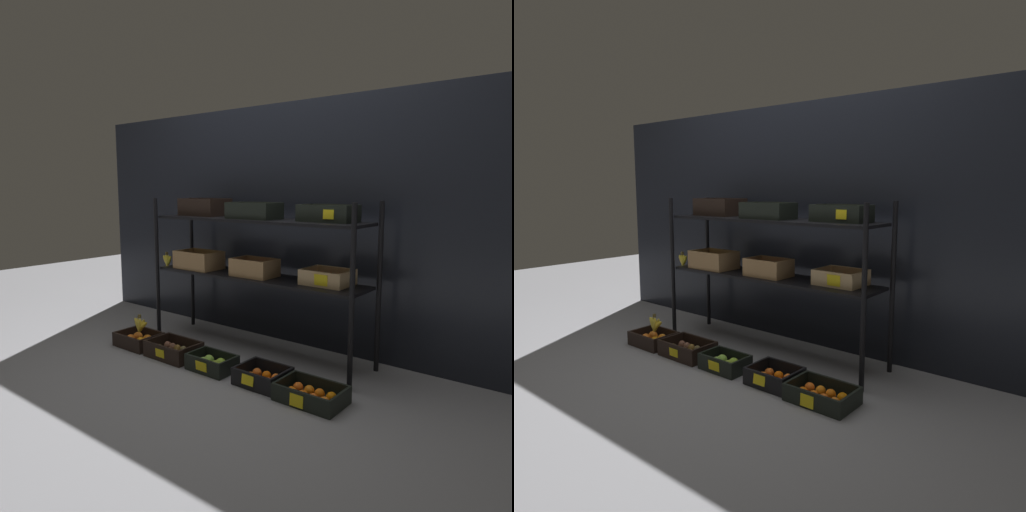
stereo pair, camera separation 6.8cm
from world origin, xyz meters
TOP-DOWN VIEW (x-y plane):
  - ground_plane at (0.00, 0.00)m, footprint 10.00×10.00m
  - storefront_wall at (0.00, 0.39)m, footprint 4.10×0.12m
  - display_rack at (-0.02, 0.01)m, footprint 1.81×0.42m
  - crate_ground_orange at (-0.77, -0.45)m, footprint 0.32×0.24m
  - crate_ground_kiwi at (-0.39, -0.45)m, footprint 0.37×0.25m
  - crate_ground_apple_green at (-0.01, -0.46)m, footprint 0.31×0.21m
  - crate_ground_tangerine at (0.39, -0.43)m, footprint 0.30×0.25m
  - crate_ground_rightmost_tangerine at (0.75, -0.46)m, footprint 0.38×0.25m
  - banana_bunch_loose at (-0.75, -0.46)m, footprint 0.16×0.04m

SIDE VIEW (x-z plane):
  - ground_plane at x=0.00m, z-range 0.00..0.00m
  - crate_ground_rightmost_tangerine at x=0.75m, z-range -0.01..0.09m
  - crate_ground_tangerine at x=0.39m, z-range -0.01..0.09m
  - crate_ground_orange at x=-0.77m, z-range -0.01..0.10m
  - crate_ground_apple_green at x=-0.01m, z-range -0.01..0.10m
  - crate_ground_kiwi at x=-0.39m, z-range -0.01..0.10m
  - banana_bunch_loose at x=-0.75m, z-range 0.10..0.24m
  - display_rack at x=-0.02m, z-range 0.22..1.33m
  - storefront_wall at x=0.00m, z-range 0.00..1.81m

